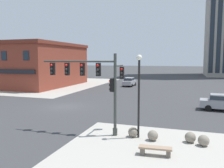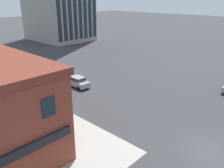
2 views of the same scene
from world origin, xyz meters
The scene contains 2 objects.
ground_plane centered at (0.00, 0.00, 0.00)m, with size 320.00×320.00×0.00m, color #38383A.
car_main_southbound_near centered at (2.11, 21.52, 0.92)m, with size 1.98×4.45×1.68m.
Camera 2 is at (-19.06, -5.77, 13.29)m, focal length 37.46 mm.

